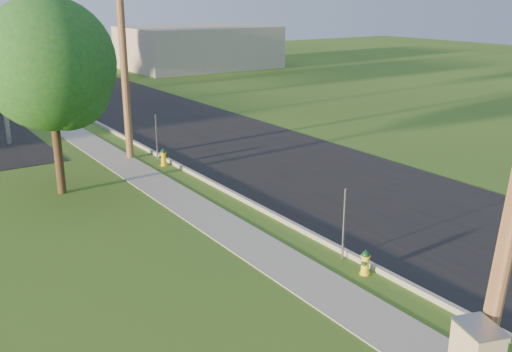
{
  "coord_description": "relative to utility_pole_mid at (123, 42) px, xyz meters",
  "views": [
    {
      "loc": [
        -9.48,
        -6.09,
        6.74
      ],
      "look_at": [
        0.0,
        8.0,
        1.4
      ],
      "focal_mm": 40.0,
      "sensor_mm": 36.0,
      "label": 1
    }
  ],
  "objects": [
    {
      "name": "sign_post_far",
      "position": [
        0.85,
        11.2,
        -3.95
      ],
      "size": [
        0.05,
        0.04,
        2.0
      ],
      "primitive_type": "cube",
      "color": "gray",
      "rests_on": "ground"
    },
    {
      "name": "ground_plane",
      "position": [
        0.6,
        -17.0,
        -4.95
      ],
      "size": [
        140.0,
        140.0,
        0.0
      ],
      "primitive_type": "plane",
      "color": "#395B1C",
      "rests_on": "ground"
    },
    {
      "name": "distant_building",
      "position": [
        18.6,
        28.0,
        -2.95
      ],
      "size": [
        14.0,
        10.0,
        4.0
      ],
      "primitive_type": "cube",
      "color": "gray",
      "rests_on": "ground"
    },
    {
      "name": "utility_pole_mid",
      "position": [
        0.0,
        0.0,
        0.0
      ],
      "size": [
        1.4,
        0.32,
        9.8
      ],
      "color": "brown",
      "rests_on": "ground"
    },
    {
      "name": "hydrant_mid",
      "position": [
        0.69,
        -1.95,
        -4.59
      ],
      "size": [
        0.38,
        0.34,
        0.74
      ],
      "color": "#F9BB08",
      "rests_on": "ground"
    },
    {
      "name": "tree_verge",
      "position": [
        -3.74,
        -3.15,
        -0.54
      ],
      "size": [
        4.52,
        4.52,
        6.85
      ],
      "color": "#352319",
      "rests_on": "ground"
    },
    {
      "name": "sign_post_mid",
      "position": [
        0.85,
        -1.0,
        -3.95
      ],
      "size": [
        0.05,
        0.04,
        2.0
      ],
      "primitive_type": "cube",
      "color": "gray",
      "rests_on": "ground"
    },
    {
      "name": "road",
      "position": [
        5.1,
        -7.0,
        -4.94
      ],
      "size": [
        8.0,
        120.0,
        0.02
      ],
      "primitive_type": "cube",
      "color": "black",
      "rests_on": "ground"
    },
    {
      "name": "utility_pole_far",
      "position": [
        0.0,
        18.0,
        -0.15
      ],
      "size": [
        1.4,
        0.32,
        9.5
      ],
      "color": "brown",
      "rests_on": "ground"
    },
    {
      "name": "hydrant_near",
      "position": [
        0.73,
        -13.77,
        -4.62
      ],
      "size": [
        0.34,
        0.31,
        0.67
      ],
      "color": "yellow",
      "rests_on": "ground"
    },
    {
      "name": "sidewalk",
      "position": [
        -0.65,
        -7.0,
        -4.94
      ],
      "size": [
        1.5,
        120.0,
        0.03
      ],
      "primitive_type": "cube",
      "color": "gray",
      "rests_on": "ground"
    },
    {
      "name": "sign_post_near",
      "position": [
        0.85,
        -12.8,
        -3.95
      ],
      "size": [
        0.05,
        0.04,
        2.0
      ],
      "primitive_type": "cube",
      "color": "gray",
      "rests_on": "ground"
    },
    {
      "name": "hydrant_far",
      "position": [
        0.79,
        9.75,
        -4.59
      ],
      "size": [
        0.39,
        0.34,
        0.74
      ],
      "color": "#FCC902",
      "rests_on": "ground"
    },
    {
      "name": "curb",
      "position": [
        1.1,
        -7.0,
        -4.88
      ],
      "size": [
        0.15,
        120.0,
        0.15
      ],
      "primitive_type": "cube",
      "color": "gray",
      "rests_on": "ground"
    }
  ]
}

